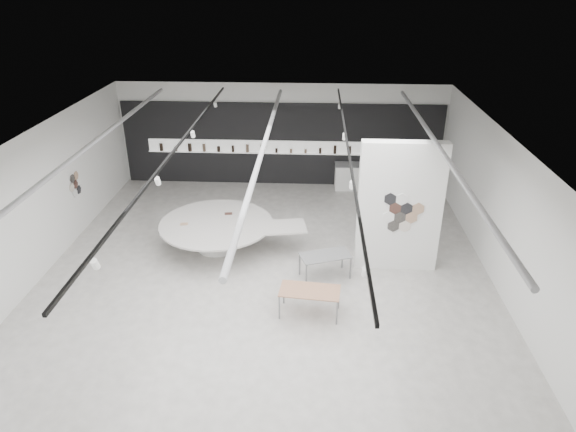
# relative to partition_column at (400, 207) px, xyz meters

# --- Properties ---
(room) EXTENTS (12.02, 14.02, 3.82)m
(room) POSITION_rel_partition_column_xyz_m (-3.59, -1.00, 0.27)
(room) COLOR beige
(room) RESTS_ON ground
(back_wall_display) EXTENTS (11.80, 0.27, 3.10)m
(back_wall_display) POSITION_rel_partition_column_xyz_m (-3.58, 5.94, -0.26)
(back_wall_display) COLOR black
(back_wall_display) RESTS_ON ground
(partition_column) EXTENTS (2.20, 0.38, 3.60)m
(partition_column) POSITION_rel_partition_column_xyz_m (0.00, 0.00, 0.00)
(partition_column) COLOR white
(partition_column) RESTS_ON ground
(display_island) EXTENTS (4.57, 3.79, 0.84)m
(display_island) POSITION_rel_partition_column_xyz_m (-5.01, 0.78, -1.26)
(display_island) COLOR white
(display_island) RESTS_ON ground
(sample_table_wood) EXTENTS (1.48, 0.85, 0.66)m
(sample_table_wood) POSITION_rel_partition_column_xyz_m (-2.31, -2.30, -1.18)
(sample_table_wood) COLOR #A97557
(sample_table_wood) RESTS_ON ground
(sample_table_stone) EXTENTS (1.45, 1.05, 0.67)m
(sample_table_stone) POSITION_rel_partition_column_xyz_m (-1.93, -0.65, -1.19)
(sample_table_stone) COLOR slate
(sample_table_stone) RESTS_ON ground
(kitchen_counter) EXTENTS (1.71, 0.71, 1.34)m
(kitchen_counter) POSITION_rel_partition_column_xyz_m (-0.65, 5.55, -1.32)
(kitchen_counter) COLOR white
(kitchen_counter) RESTS_ON ground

